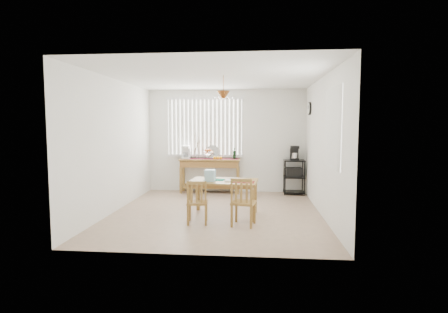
# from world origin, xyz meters

# --- Properties ---
(ground) EXTENTS (4.00, 4.50, 0.01)m
(ground) POSITION_xyz_m (0.00, 0.00, -0.01)
(ground) COLOR tan
(room_shell) EXTENTS (4.20, 4.70, 2.70)m
(room_shell) POSITION_xyz_m (0.00, 0.02, 1.69)
(room_shell) COLOR white
(room_shell) RESTS_ON ground
(sideboard) EXTENTS (1.52, 0.43, 0.85)m
(sideboard) POSITION_xyz_m (-0.38, 2.02, 0.64)
(sideboard) COLOR olive
(sideboard) RESTS_ON ground
(sideboard_items) EXTENTS (1.44, 0.36, 0.65)m
(sideboard_items) POSITION_xyz_m (-0.64, 2.03, 0.99)
(sideboard_items) COLOR maroon
(sideboard_items) RESTS_ON sideboard
(wire_cart) EXTENTS (0.50, 0.40, 0.85)m
(wire_cart) POSITION_xyz_m (1.70, 2.00, 0.51)
(wire_cart) COLOR black
(wire_cart) RESTS_ON ground
(cart_items) EXTENTS (0.20, 0.24, 0.35)m
(cart_items) POSITION_xyz_m (1.70, 2.01, 1.01)
(cart_items) COLOR black
(cart_items) RESTS_ON wire_cart
(dining_table) EXTENTS (1.31, 0.90, 0.67)m
(dining_table) POSITION_xyz_m (0.16, -0.22, 0.59)
(dining_table) COLOR olive
(dining_table) RESTS_ON ground
(table_items) EXTENTS (0.96, 0.52, 0.21)m
(table_items) POSITION_xyz_m (0.03, -0.31, 0.75)
(table_items) COLOR #147154
(table_items) RESTS_ON dining_table
(chair_left) EXTENTS (0.38, 0.38, 0.76)m
(chair_left) POSITION_xyz_m (-0.24, -0.80, 0.37)
(chair_left) COLOR olive
(chair_left) RESTS_ON ground
(chair_right) EXTENTS (0.44, 0.44, 0.83)m
(chair_right) POSITION_xyz_m (0.55, -0.86, 0.40)
(chair_right) COLOR olive
(chair_right) RESTS_ON ground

